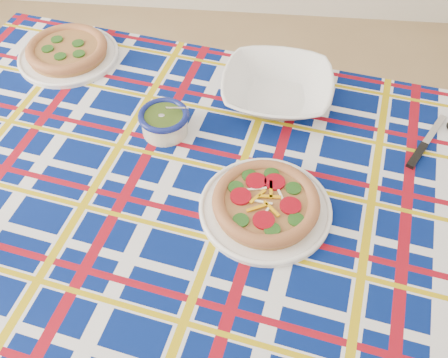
# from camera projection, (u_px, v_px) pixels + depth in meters

# --- Properties ---
(floor) EXTENTS (4.00, 4.00, 0.00)m
(floor) POSITION_uv_depth(u_px,v_px,m) (71.00, 277.00, 1.99)
(floor) COLOR #99794F
(floor) RESTS_ON ground
(dining_table) EXTENTS (1.89, 1.39, 0.81)m
(dining_table) POSITION_uv_depth(u_px,v_px,m) (203.00, 201.00, 1.32)
(dining_table) COLOR brown
(dining_table) RESTS_ON floor
(tablecloth) EXTENTS (1.93, 1.43, 0.11)m
(tablecloth) POSITION_uv_depth(u_px,v_px,m) (202.00, 195.00, 1.30)
(tablecloth) COLOR #05165B
(tablecloth) RESTS_ON dining_table
(main_focaccia_plate) EXTENTS (0.41, 0.41, 0.06)m
(main_focaccia_plate) POSITION_uv_depth(u_px,v_px,m) (266.00, 202.00, 1.17)
(main_focaccia_plate) COLOR #9E6838
(main_focaccia_plate) RESTS_ON tablecloth
(pesto_bowl) EXTENTS (0.16, 0.16, 0.08)m
(pesto_bowl) POSITION_uv_depth(u_px,v_px,m) (164.00, 120.00, 1.34)
(pesto_bowl) COLOR #273C10
(pesto_bowl) RESTS_ON tablecloth
(serving_bowl) EXTENTS (0.34, 0.34, 0.08)m
(serving_bowl) POSITION_uv_depth(u_px,v_px,m) (277.00, 89.00, 1.43)
(serving_bowl) COLOR white
(serving_bowl) RESTS_ON tablecloth
(second_focaccia_plate) EXTENTS (0.34, 0.34, 0.06)m
(second_focaccia_plate) POSITION_uv_depth(u_px,v_px,m) (67.00, 50.00, 1.56)
(second_focaccia_plate) COLOR #9E6838
(second_focaccia_plate) RESTS_ON tablecloth
(table_knife) EXTENTS (0.15, 0.23, 0.01)m
(table_knife) POSITION_uv_depth(u_px,v_px,m) (433.00, 131.00, 1.36)
(table_knife) COLOR silver
(table_knife) RESTS_ON tablecloth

